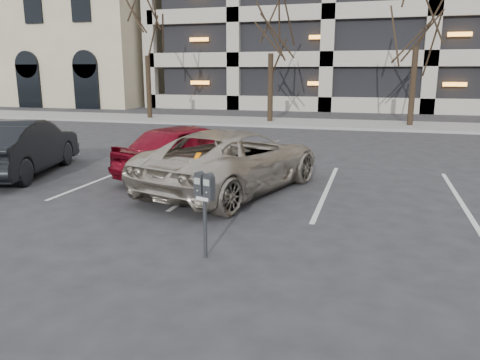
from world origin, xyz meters
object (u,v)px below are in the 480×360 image
(tree_b, at_px, (271,9))
(parking_meter, at_px, (204,194))
(car_red, at_px, (189,150))
(car_dark, at_px, (20,147))
(tree_a, at_px, (146,15))
(suv_silver, at_px, (234,160))

(tree_b, relative_size, parking_meter, 6.37)
(parking_meter, relative_size, car_red, 0.30)
(parking_meter, height_order, car_dark, car_dark)
(tree_a, relative_size, car_dark, 1.77)
(tree_b, xyz_separation_m, car_red, (0.81, -13.24, -5.04))
(car_red, bearing_deg, tree_b, -65.92)
(suv_silver, bearing_deg, car_dark, 16.23)
(car_red, distance_m, car_dark, 4.47)
(car_red, bearing_deg, parking_meter, 135.15)
(tree_b, distance_m, car_dark, 15.51)
(tree_a, relative_size, parking_meter, 6.28)
(tree_b, xyz_separation_m, suv_silver, (2.34, -14.31, -5.05))
(suv_silver, bearing_deg, car_red, -18.13)
(car_dark, bearing_deg, car_red, 177.27)
(parking_meter, bearing_deg, tree_b, 119.31)
(suv_silver, relative_size, car_dark, 1.24)
(parking_meter, bearing_deg, suv_silver, 120.68)
(parking_meter, distance_m, car_dark, 7.77)
(tree_b, relative_size, car_dark, 1.79)
(tree_b, distance_m, parking_meter, 19.13)
(parking_meter, height_order, suv_silver, suv_silver)
(tree_a, distance_m, tree_b, 7.00)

